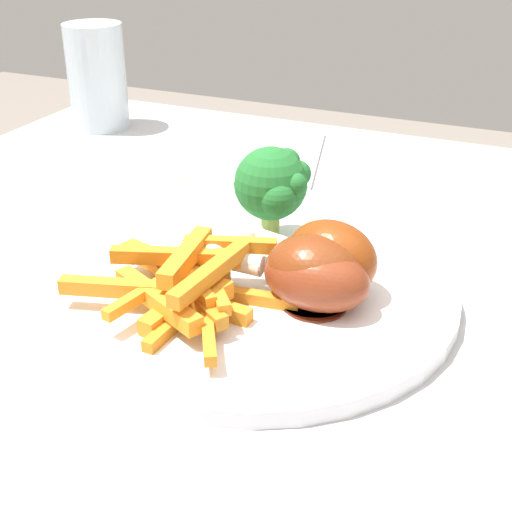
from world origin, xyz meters
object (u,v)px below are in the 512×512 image
Objects in this scene: chicken_drumstick_far at (308,277)px; water_glass at (97,77)px; broccoli_floret_front at (274,184)px; dinner_plate at (256,288)px; chicken_drumstick_near at (326,256)px; carrot_fries_pile at (185,282)px; dining_table at (260,474)px; chicken_drumstick_extra at (308,270)px.

chicken_drumstick_far is 1.05× the size of water_glass.
broccoli_floret_front is 0.39m from water_glass.
chicken_drumstick_near is at bearing 101.73° from dinner_plate.
chicken_drumstick_far is (0.02, -0.00, -0.00)m from chicken_drumstick_near.
water_glass is (-0.28, -0.38, 0.02)m from chicken_drumstick_near.
carrot_fries_pile is at bearing -68.19° from chicken_drumstick_far.
dining_table is 8.02× the size of chicken_drumstick_near.
chicken_drumstick_near is (-0.01, 0.05, 0.03)m from dinner_plate.
broccoli_floret_front is (-0.12, -0.04, 0.18)m from dining_table.
chicken_drumstick_extra is 0.48m from water_glass.
dining_table is at bearing 26.50° from dinner_plate.
water_glass is (-0.33, -0.30, 0.03)m from carrot_fries_pile.
chicken_drumstick_extra is at bearing 156.85° from dining_table.
water_glass is at bearing -129.08° from chicken_drumstick_far.
water_glass is at bearing -138.17° from carrot_fries_pile.
chicken_drumstick_far is 0.48m from water_glass.
dining_table is 7.14× the size of chicken_drumstick_far.
chicken_drumstick_far is at bearing -9.73° from chicken_drumstick_near.
chicken_drumstick_near is 0.02m from chicken_drumstick_extra.
dining_table is 7.82× the size of chicken_drumstick_extra.
dinner_plate is 3.75× the size of broccoli_floret_front.
dining_table is 0.16m from carrot_fries_pile.
broccoli_floret_front is 0.10m from chicken_drumstick_extra.
chicken_drumstick_extra is (-0.04, 0.02, 0.15)m from dining_table.
water_glass is (-0.34, -0.36, 0.18)m from dining_table.
chicken_drumstick_extra is at bearing 36.49° from broccoli_floret_front.
dinner_plate reaches higher than dining_table.
chicken_drumstick_far is 0.01m from chicken_drumstick_extra.
water_glass reaches higher than dining_table.
chicken_drumstick_near is 0.03m from chicken_drumstick_far.
broccoli_floret_front reaches higher than chicken_drumstick_near.
carrot_fries_pile is 0.10m from chicken_drumstick_near.
broccoli_floret_front is at bearing 170.85° from carrot_fries_pile.
chicken_drumstick_extra is (0.01, 0.04, 0.03)m from dinner_plate.
dinner_plate is at bearing -153.50° from dining_table.
water_glass reaches higher than chicken_drumstick_far.
dinner_plate is 0.09m from broccoli_floret_front.
carrot_fries_pile is 0.08m from chicken_drumstick_extra.
water_glass is at bearing -128.74° from chicken_drumstick_extra.
chicken_drumstick_extra is at bearing 51.26° from water_glass.
chicken_drumstick_near is (-0.06, 0.02, 0.15)m from dining_table.
dinner_plate is 0.06m from chicken_drumstick_near.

